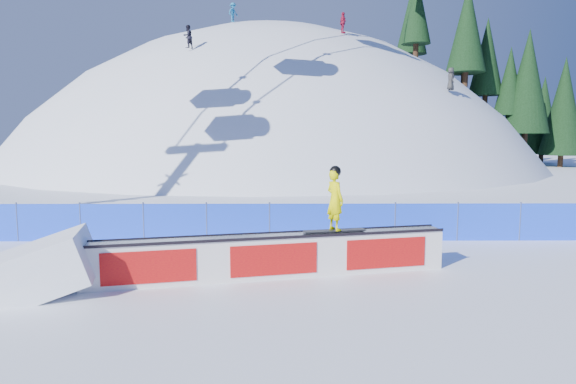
{
  "coord_description": "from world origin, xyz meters",
  "views": [
    {
      "loc": [
        1.46,
        -11.58,
        3.47
      ],
      "look_at": [
        1.57,
        2.32,
        1.83
      ],
      "focal_mm": 32.0,
      "sensor_mm": 36.0,
      "label": 1
    }
  ],
  "objects": [
    {
      "name": "ground",
      "position": [
        0.0,
        0.0,
        0.0
      ],
      "size": [
        160.0,
        160.0,
        0.0
      ],
      "primitive_type": "plane",
      "color": "white",
      "rests_on": "ground"
    },
    {
      "name": "snow_hill",
      "position": [
        0.0,
        42.0,
        -18.0
      ],
      "size": [
        64.0,
        64.0,
        64.0
      ],
      "color": "white",
      "rests_on": "ground"
    },
    {
      "name": "treeline",
      "position": [
        22.66,
        41.42,
        9.9
      ],
      "size": [
        18.21,
        11.87,
        19.49
      ],
      "color": "#301E13",
      "rests_on": "ground"
    },
    {
      "name": "safety_fence",
      "position": [
        0.0,
        4.5,
        0.6
      ],
      "size": [
        22.05,
        0.05,
        1.3
      ],
      "color": "blue",
      "rests_on": "ground"
    },
    {
      "name": "rail_box",
      "position": [
        1.17,
        0.41,
        0.51
      ],
      "size": [
        8.62,
        2.56,
        1.05
      ],
      "rotation": [
        0.0,
        0.0,
        0.23
      ],
      "color": "white",
      "rests_on": "ground"
    },
    {
      "name": "snow_ramp",
      "position": [
        -4.14,
        -0.82,
        0.0
      ],
      "size": [
        3.33,
        2.49,
        1.86
      ],
      "primitive_type": null,
      "rotation": [
        0.0,
        -0.31,
        0.23
      ],
      "color": "white",
      "rests_on": "ground"
    },
    {
      "name": "snowboarder",
      "position": [
        2.7,
        0.77,
        1.84
      ],
      "size": [
        1.56,
        0.65,
        1.61
      ],
      "rotation": [
        0.0,
        0.0,
        2.13
      ],
      "color": "black",
      "rests_on": "rail_box"
    },
    {
      "name": "distant_skiers",
      "position": [
        1.77,
        30.43,
        11.27
      ],
      "size": [
        19.96,
        10.13,
        8.34
      ],
      "color": "black",
      "rests_on": "ground"
    }
  ]
}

